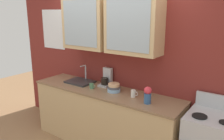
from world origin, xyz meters
TOP-DOWN VIEW (x-y plane):
  - back_wall_unit at (-0.00, 0.30)m, footprint 4.42×0.45m
  - counter at (0.00, 0.00)m, footprint 2.47×0.62m
  - sink_faucet at (-0.55, 0.07)m, footprint 0.44×0.35m
  - bowl_stack at (0.17, 0.03)m, footprint 0.20×0.20m
  - vase at (0.78, -0.09)m, footprint 0.10×0.10m
  - cup_near_sink at (-0.19, -0.06)m, footprint 0.10×0.07m
  - cup_near_bowls at (0.52, -0.00)m, footprint 0.11×0.07m
  - coffee_maker at (-0.10, 0.20)m, footprint 0.17×0.20m

SIDE VIEW (x-z plane):
  - counter at x=0.00m, z-range 0.00..0.93m
  - sink_faucet at x=-0.55m, z-range 0.81..1.10m
  - cup_near_sink at x=-0.19m, z-range 0.93..1.02m
  - cup_near_bowls at x=0.52m, z-range 0.93..1.04m
  - bowl_stack at x=0.17m, z-range 0.93..1.06m
  - coffee_maker at x=-0.10m, z-range 0.90..1.19m
  - vase at x=0.78m, z-range 0.94..1.17m
  - back_wall_unit at x=0.00m, z-range 0.12..3.02m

